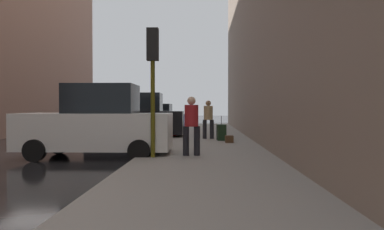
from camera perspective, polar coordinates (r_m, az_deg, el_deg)
ground_plane at (r=14.31m, az=-22.73°, el=-5.14°), size 120.00×120.00×0.00m
sidewalk at (r=13.01m, az=2.17°, el=-5.34°), size 4.00×40.00×0.15m
parked_white_van at (r=11.85m, az=-14.25°, el=-1.36°), size 4.61×2.08×2.25m
parked_black_suv at (r=18.42m, az=-8.39°, el=-0.47°), size 4.63×2.13×2.25m
parked_blue_sedan at (r=24.54m, az=-5.79°, el=-0.50°), size 4.27×2.18×1.79m
fire_hydrant at (r=18.45m, az=-2.72°, el=-2.12°), size 0.42×0.22×0.70m
traffic_light at (r=10.57m, az=-6.00°, el=7.74°), size 0.32×0.32×3.60m
pedestrian_in_tan_coat at (r=16.75m, az=2.50°, el=-0.37°), size 0.50×0.41×1.71m
pedestrian_in_red_jacket at (r=10.82m, az=-0.08°, el=-1.18°), size 0.52×0.46×1.71m
rolling_suitcase at (r=16.01m, az=4.49°, el=-2.64°), size 0.41×0.59×1.04m
duffel_bag at (r=15.01m, az=5.69°, el=-3.66°), size 0.32×0.44×0.28m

